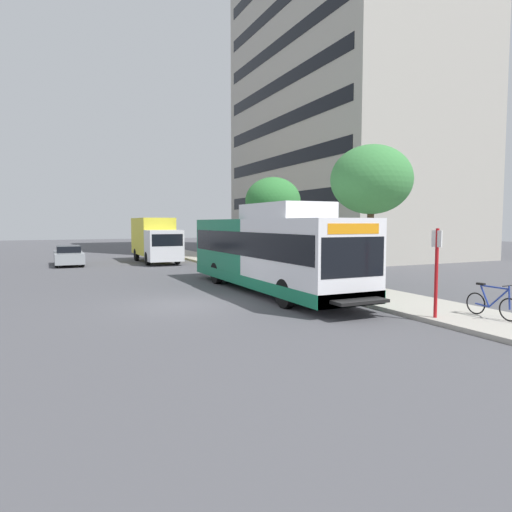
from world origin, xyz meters
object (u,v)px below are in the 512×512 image
Objects in this scene: box_truck_background at (155,239)px; parked_car_far_lane at (69,256)px; bicycle_parked at (492,303)px; transit_bus at (269,251)px; street_tree_near_stop at (371,180)px; bus_stop_sign_pole at (436,266)px; street_tree_mid_block at (273,201)px.

parked_car_far_lane is at bearing 178.78° from box_truck_background.
bicycle_parked is 24.59m from box_truck_background.
transit_bus is 5.13m from street_tree_near_stop.
box_truck_background reaches higher than bus_stop_sign_pole.
transit_bus reaches higher than bicycle_parked.
bicycle_parked is 0.30× the size of street_tree_near_stop.
street_tree_mid_block is (0.84, 15.59, 3.65)m from bicycle_parked.
transit_bus is 2.72× the size of parked_car_far_lane.
street_tree_mid_block reaches higher than transit_bus.
street_tree_mid_block is 0.79× the size of box_truck_background.
bicycle_parked is at bearing -93.08° from street_tree_mid_block.
street_tree_mid_block is 1.22× the size of parked_car_far_lane.
parked_car_far_lane is 6.00m from box_truck_background.
bicycle_parked is at bearing -67.94° from transit_bus.
street_tree_near_stop is (1.98, 5.37, 3.00)m from bus_stop_sign_pole.
parked_car_far_lane is at bearing 120.76° from street_tree_near_stop.
transit_bus is 6.96× the size of bicycle_parked.
transit_bus is 2.22× the size of street_tree_mid_block.
bus_stop_sign_pole is at bearing 154.16° from bicycle_parked.
box_truck_background is (-1.19, 16.15, 0.04)m from transit_bus.
bus_stop_sign_pole is 1.98m from bicycle_parked.
bus_stop_sign_pole is 6.46m from street_tree_near_stop.
box_truck_background reaches higher than parked_car_far_lane.
box_truck_background is at bearing 121.59° from street_tree_mid_block.
street_tree_near_stop is 1.32× the size of parked_car_far_lane.
parked_car_far_lane is at bearing 142.09° from street_tree_mid_block.
street_tree_mid_block is at bearing -58.41° from box_truck_background.
street_tree_mid_block reaches higher than parked_car_far_lane.
bus_stop_sign_pole reaches higher than parked_car_far_lane.
street_tree_mid_block is (4.09, 7.58, 2.50)m from transit_bus.
bus_stop_sign_pole is at bearing -110.25° from street_tree_near_stop.
parked_car_far_lane is at bearing 113.53° from transit_bus.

